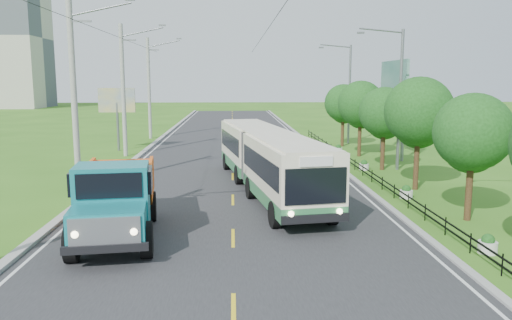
{
  "coord_description": "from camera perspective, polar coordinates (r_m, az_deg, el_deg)",
  "views": [
    {
      "loc": [
        0.01,
        -17.78,
        5.75
      ],
      "look_at": [
        1.16,
        6.5,
        1.9
      ],
      "focal_mm": 35.0,
      "sensor_mm": 36.0,
      "label": 1
    }
  ],
  "objects": [
    {
      "name": "curb_left",
      "position": [
        38.88,
        -13.37,
        0.36
      ],
      "size": [
        0.4,
        120.0,
        0.15
      ],
      "primitive_type": "cube",
      "color": "#9E9E99",
      "rests_on": "ground"
    },
    {
      "name": "pole_far",
      "position": [
        51.46,
        -12.09,
        8.08
      ],
      "size": [
        3.51,
        0.32,
        10.0
      ],
      "color": "gray",
      "rests_on": "ground"
    },
    {
      "name": "tree_fourth",
      "position": [
        33.48,
        14.45,
        5.01
      ],
      "size": [
        3.24,
        3.31,
        5.4
      ],
      "color": "#382314",
      "rests_on": "ground"
    },
    {
      "name": "road",
      "position": [
        38.22,
        -2.7,
        0.35
      ],
      "size": [
        14.0,
        120.0,
        0.02
      ],
      "primitive_type": "cube",
      "color": "#28282B",
      "rests_on": "ground"
    },
    {
      "name": "planter_far",
      "position": [
        41.07,
        9.39,
        1.23
      ],
      "size": [
        0.64,
        0.64,
        0.67
      ],
      "color": "silver",
      "rests_on": "ground"
    },
    {
      "name": "edge_line_left",
      "position": [
        38.79,
        -12.57,
        0.29
      ],
      "size": [
        0.12,
        120.0,
        0.0
      ],
      "primitive_type": "cube",
      "color": "silver",
      "rests_on": "road"
    },
    {
      "name": "pole_mid",
      "position": [
        39.66,
        -14.89,
        7.76
      ],
      "size": [
        3.51,
        0.32,
        10.0
      ],
      "color": "gray",
      "rests_on": "ground"
    },
    {
      "name": "edge_line_right",
      "position": [
        38.79,
        7.17,
        0.44
      ],
      "size": [
        0.12,
        120.0,
        0.0
      ],
      "primitive_type": "cube",
      "color": "silver",
      "rests_on": "road"
    },
    {
      "name": "planter_mid",
      "position": [
        33.38,
        12.24,
        -0.63
      ],
      "size": [
        0.64,
        0.64,
        0.67
      ],
      "color": "silver",
      "rests_on": "ground"
    },
    {
      "name": "tree_fifth",
      "position": [
        39.23,
        11.89,
        6.04
      ],
      "size": [
        3.48,
        3.52,
        5.8
      ],
      "color": "#382314",
      "rests_on": "ground"
    },
    {
      "name": "tree_third",
      "position": [
        27.79,
        18.12,
        4.92
      ],
      "size": [
        3.6,
        3.62,
        6.0
      ],
      "color": "#382314",
      "rests_on": "ground"
    },
    {
      "name": "ground",
      "position": [
        18.69,
        -2.64,
        -8.93
      ],
      "size": [
        240.0,
        240.0,
        0.0
      ],
      "primitive_type": "plane",
      "color": "#326718",
      "rests_on": "ground"
    },
    {
      "name": "streetlight_far",
      "position": [
        47.01,
        10.45,
        7.82
      ],
      "size": [
        3.02,
        0.2,
        9.07
      ],
      "color": "slate",
      "rests_on": "ground"
    },
    {
      "name": "planter_front",
      "position": [
        18.79,
        24.96,
        -8.78
      ],
      "size": [
        0.64,
        0.64,
        0.67
      ],
      "color": "silver",
      "rests_on": "ground"
    },
    {
      "name": "dump_truck",
      "position": [
        19.05,
        -15.73,
        -3.79
      ],
      "size": [
        3.45,
        7.19,
        2.91
      ],
      "rotation": [
        0.0,
        0.0,
        0.13
      ],
      "color": "#157982",
      "rests_on": "ground"
    },
    {
      "name": "billboard_right",
      "position": [
        39.74,
        15.46,
        8.1
      ],
      "size": [
        0.24,
        6.0,
        7.3
      ],
      "color": "slate",
      "rests_on": "ground"
    },
    {
      "name": "tree_back",
      "position": [
        45.06,
        9.97,
        6.2
      ],
      "size": [
        3.3,
        3.36,
        5.5
      ],
      "color": "#382314",
      "rests_on": "ground"
    },
    {
      "name": "tree_second",
      "position": [
        22.34,
        23.49,
        2.52
      ],
      "size": [
        3.18,
        3.26,
        5.3
      ],
      "color": "#382314",
      "rests_on": "ground"
    },
    {
      "name": "centre_dash",
      "position": [
        18.69,
        -2.64,
        -8.87
      ],
      "size": [
        0.12,
        2.2,
        0.0
      ],
      "primitive_type": "cube",
      "color": "yellow",
      "rests_on": "road"
    },
    {
      "name": "planter_near",
      "position": [
        25.87,
        16.78,
        -3.58
      ],
      "size": [
        0.64,
        0.64,
        0.67
      ],
      "color": "silver",
      "rests_on": "ground"
    },
    {
      "name": "pole_near",
      "position": [
        28.04,
        -20.03,
        7.12
      ],
      "size": [
        3.51,
        0.32,
        10.0
      ],
      "color": "gray",
      "rests_on": "ground"
    },
    {
      "name": "billboard_left",
      "position": [
        42.89,
        -15.61,
        6.16
      ],
      "size": [
        3.0,
        0.2,
        5.2
      ],
      "color": "slate",
      "rests_on": "ground"
    },
    {
      "name": "railing_right",
      "position": [
        33.22,
        11.24,
        -0.61
      ],
      "size": [
        0.04,
        40.0,
        0.6
      ],
      "primitive_type": "cube",
      "color": "black",
      "rests_on": "ground"
    },
    {
      "name": "bus",
      "position": [
        26.09,
        1.26,
        0.46
      ],
      "size": [
        5.06,
        16.39,
        3.13
      ],
      "rotation": [
        0.0,
        0.0,
        0.15
      ],
      "color": "#2E7342",
      "rests_on": "ground"
    },
    {
      "name": "streetlight_mid",
      "position": [
        33.53,
        15.91,
        7.21
      ],
      "size": [
        3.02,
        0.2,
        9.07
      ],
      "color": "slate",
      "rests_on": "ground"
    },
    {
      "name": "curb_right",
      "position": [
        38.87,
        7.9,
        0.48
      ],
      "size": [
        0.3,
        120.0,
        0.1
      ],
      "primitive_type": "cube",
      "color": "#9E9E99",
      "rests_on": "ground"
    }
  ]
}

